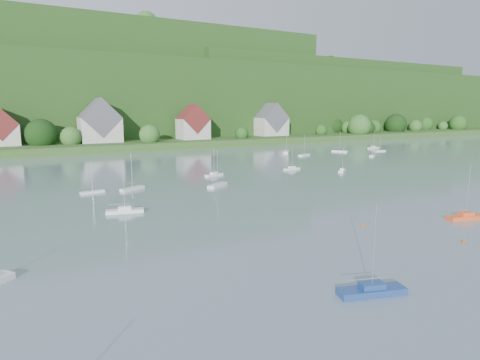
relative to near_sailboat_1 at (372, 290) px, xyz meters
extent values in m
cube|color=#31531F|center=(1.64, 163.56, 1.06)|extent=(600.00, 60.00, 3.00)
cube|color=#1D4014|center=(1.64, 238.56, 19.56)|extent=(620.00, 160.00, 40.00)
cube|color=#1D4014|center=(11.64, 233.56, 27.56)|extent=(240.00, 130.00, 60.00)
cube|color=#1D4014|center=(161.64, 218.56, 21.56)|extent=(200.00, 110.00, 48.00)
sphere|color=#255118|center=(220.45, 160.08, 5.88)|extent=(10.24, 10.24, 10.24)
sphere|color=#2E5820|center=(143.13, 143.78, 6.74)|extent=(12.88, 12.88, 12.88)
sphere|color=black|center=(140.98, 161.49, 5.95)|extent=(10.46, 10.46, 10.46)
sphere|color=#255118|center=(120.06, 148.46, 4.65)|extent=(6.45, 6.45, 6.45)
sphere|color=#2E5820|center=(229.81, 153.43, 4.62)|extent=(6.37, 6.37, 6.37)
sphere|color=black|center=(153.64, 157.56, 6.03)|extent=(10.68, 10.68, 10.68)
sphere|color=black|center=(179.54, 149.98, 6.73)|extent=(12.85, 12.85, 12.85)
sphere|color=#2E5820|center=(-5.16, 147.44, 5.22)|extent=(8.19, 8.19, 8.19)
sphere|color=#2E5820|center=(155.60, 153.91, 5.97)|extent=(10.50, 10.50, 10.50)
sphere|color=black|center=(154.40, 147.83, 5.17)|extent=(8.05, 8.05, 8.05)
sphere|color=#2E5820|center=(48.49, 155.64, 6.51)|extent=(12.16, 12.16, 12.16)
sphere|color=#2E5820|center=(24.62, 143.49, 5.39)|extent=(8.73, 8.73, 8.73)
sphere|color=#255118|center=(200.28, 151.31, 5.07)|extent=(7.74, 7.74, 7.74)
sphere|color=#255118|center=(160.67, 149.67, 5.43)|extent=(8.84, 8.84, 8.84)
sphere|color=#255118|center=(237.49, 147.80, 6.22)|extent=(11.28, 11.28, 11.28)
sphere|color=#255118|center=(69.48, 145.24, 4.58)|extent=(6.24, 6.24, 6.24)
sphere|color=black|center=(91.06, 158.09, 5.21)|extent=(8.16, 8.16, 8.16)
sphere|color=#2E5820|center=(146.41, 155.88, 5.19)|extent=(8.09, 8.09, 8.09)
sphere|color=#2E5820|center=(198.77, 150.85, 5.20)|extent=(8.14, 8.14, 8.14)
sphere|color=black|center=(-15.36, 149.91, 6.43)|extent=(11.92, 11.92, 11.92)
sphere|color=#255118|center=(41.13, 218.58, 59.80)|extent=(12.83, 12.83, 12.83)
sphere|color=#255118|center=(2.75, 243.21, 59.78)|extent=(12.73, 12.73, 12.73)
sphere|color=#255118|center=(85.03, 208.09, 59.57)|extent=(11.50, 11.50, 11.50)
sphere|color=#255118|center=(62.35, 238.44, 60.12)|extent=(14.65, 14.65, 14.65)
sphere|color=#2E5820|center=(40.89, 194.85, 59.65)|extent=(11.95, 11.95, 11.95)
sphere|color=#255118|center=(121.08, 202.13, 59.26)|extent=(9.76, 9.76, 9.76)
sphere|color=black|center=(-1.83, 206.86, 58.99)|extent=(8.21, 8.21, 8.21)
sphere|color=#2E5820|center=(-21.19, 230.65, 59.70)|extent=(12.24, 12.24, 12.24)
sphere|color=#2E5820|center=(116.14, 206.53, 59.13)|extent=(9.00, 9.00, 9.00)
sphere|color=#255118|center=(102.67, 221.53, 58.96)|extent=(8.03, 8.03, 8.03)
sphere|color=#2E5820|center=(178.28, 221.86, 47.22)|extent=(9.52, 9.52, 9.52)
sphere|color=#2E5820|center=(234.84, 222.56, 47.15)|extent=(9.12, 9.12, 9.12)
sphere|color=#2E5820|center=(102.11, 221.91, 48.18)|extent=(14.97, 14.97, 14.97)
sphere|color=black|center=(163.55, 192.41, 46.87)|extent=(7.52, 7.52, 7.52)
sphere|color=#255118|center=(80.30, 219.38, 47.27)|extent=(9.78, 9.78, 9.78)
sphere|color=#255118|center=(121.32, 218.27, 47.66)|extent=(12.02, 12.02, 12.02)
sphere|color=black|center=(139.53, 199.58, 47.58)|extent=(11.57, 11.57, 11.57)
sphere|color=#255118|center=(124.07, 186.29, 47.77)|extent=(12.65, 12.65, 12.65)
sphere|color=#2E5820|center=(144.27, 191.92, 47.00)|extent=(8.28, 8.28, 8.28)
sphere|color=black|center=(169.53, 227.86, 46.86)|extent=(7.47, 7.47, 7.47)
sphere|color=#2E5820|center=(100.78, 210.78, 47.21)|extent=(9.48, 9.48, 9.48)
sphere|color=black|center=(191.07, 234.77, 41.03)|extent=(8.43, 8.43, 8.43)
sphere|color=black|center=(183.70, 208.23, 41.92)|extent=(13.54, 13.54, 13.54)
sphere|color=black|center=(120.31, 215.91, 42.19)|extent=(15.08, 15.08, 15.08)
sphere|color=#2E5820|center=(110.04, 231.58, 42.35)|extent=(15.99, 15.99, 15.99)
sphere|color=black|center=(-2.07, 235.76, 42.31)|extent=(15.72, 15.72, 15.72)
sphere|color=#2E5820|center=(220.04, 265.05, 42.03)|extent=(14.17, 14.17, 14.17)
sphere|color=#255118|center=(12.52, 231.48, 41.40)|extent=(10.54, 10.54, 10.54)
sphere|color=black|center=(234.74, 197.55, 42.03)|extent=(14.14, 14.14, 14.14)
cube|color=#BCB7AC|center=(-28.36, 152.56, 6.56)|extent=(12.00, 9.00, 8.00)
cube|color=maroon|center=(-28.36, 152.56, 10.56)|extent=(12.00, 9.36, 12.00)
cube|color=#BCB7AC|center=(6.64, 151.56, 7.56)|extent=(16.00, 11.00, 10.00)
cube|color=#58575E|center=(6.64, 151.56, 12.56)|extent=(16.00, 11.44, 16.00)
cube|color=#BCB7AC|center=(46.64, 149.56, 7.06)|extent=(13.00, 10.00, 9.00)
cube|color=maroon|center=(46.64, 149.56, 11.56)|extent=(13.00, 10.40, 13.00)
cube|color=#BCB7AC|center=(91.64, 153.56, 7.06)|extent=(15.00, 10.00, 9.00)
cube|color=#58575E|center=(91.64, 153.56, 11.56)|extent=(15.00, 10.40, 15.00)
cube|color=navy|center=(0.00, 0.00, -0.13)|extent=(6.45, 3.47, 0.62)
cube|color=navy|center=(0.00, 0.00, 0.43)|extent=(2.43, 1.80, 0.50)
cylinder|color=silver|center=(0.00, 0.00, 4.06)|extent=(0.10, 0.10, 7.76)
cylinder|color=silver|center=(-0.89, 0.27, 1.08)|extent=(3.29, 1.07, 0.08)
cube|color=#EF5925|center=(32.13, 11.55, -0.14)|extent=(6.29, 3.19, 0.61)
cube|color=#EF5925|center=(32.13, 11.55, 0.41)|extent=(2.35, 1.69, 0.50)
cylinder|color=silver|center=(32.13, 11.55, 3.95)|extent=(0.10, 0.10, 7.58)
cylinder|color=silver|center=(31.25, 11.78, 1.06)|extent=(3.24, 0.93, 0.08)
sphere|color=#D05207|center=(21.25, 4.90, -0.44)|extent=(0.45, 0.45, 0.45)
sphere|color=#D05207|center=(15.80, 16.45, -0.44)|extent=(0.44, 0.44, 0.44)
cube|color=white|center=(107.10, 99.60, -0.16)|extent=(5.86, 2.27, 0.57)
cube|color=white|center=(107.10, 99.60, 0.38)|extent=(2.12, 1.35, 0.50)
cylinder|color=silver|center=(107.10, 99.60, 3.70)|extent=(0.10, 0.10, 7.14)
cylinder|color=silver|center=(106.25, 99.50, 1.03)|extent=(3.13, 0.46, 0.08)
cube|color=white|center=(11.48, 54.15, -0.15)|extent=(5.85, 4.69, 0.59)
cylinder|color=silver|center=(11.48, 54.15, 3.86)|extent=(0.10, 0.10, 7.42)
cylinder|color=silver|center=(10.74, 53.65, 1.05)|extent=(2.75, 1.89, 0.08)
cube|color=white|center=(100.09, 89.75, -0.21)|extent=(4.90, 2.03, 0.48)
cylinder|color=silver|center=(100.09, 89.75, 3.00)|extent=(0.10, 0.10, 5.95)
cylinder|color=silver|center=(99.38, 89.85, 0.93)|extent=(2.60, 0.47, 0.08)
cube|color=white|center=(65.60, 104.20, -0.14)|extent=(5.27, 5.79, 0.61)
cylinder|color=silver|center=(65.60, 104.20, 4.00)|extent=(0.10, 0.10, 7.67)
cylinder|color=silver|center=(65.01, 103.50, 1.07)|extent=(2.24, 2.63, 0.08)
cube|color=white|center=(49.77, 56.96, -0.21)|extent=(4.54, 3.87, 0.47)
cube|color=white|center=(49.77, 56.96, 0.27)|extent=(1.86, 1.72, 0.50)
cylinder|color=silver|center=(49.77, 56.96, 2.96)|extent=(0.10, 0.10, 5.86)
cylinder|color=silver|center=(49.21, 56.54, 0.92)|extent=(2.11, 1.62, 0.08)
cube|color=white|center=(-13.28, 59.74, -0.21)|extent=(4.80, 2.04, 0.46)
cylinder|color=silver|center=(-13.28, 59.74, 2.92)|extent=(0.10, 0.10, 5.81)
cylinder|color=silver|center=(-13.96, 59.62, 0.92)|extent=(2.53, 0.50, 0.08)
cube|color=white|center=(-5.50, 59.22, -0.17)|extent=(5.65, 4.04, 0.56)
cylinder|color=silver|center=(-5.50, 59.22, 3.60)|extent=(0.10, 0.10, 6.98)
cylinder|color=silver|center=(-6.24, 58.82, 1.01)|extent=(2.74, 1.54, 0.08)
cube|color=white|center=(16.98, 67.18, -0.19)|extent=(5.32, 2.93, 0.51)
cube|color=white|center=(16.98, 67.18, 0.32)|extent=(2.01, 1.51, 0.50)
cylinder|color=silver|center=(16.98, 67.18, 3.27)|extent=(0.10, 0.10, 6.41)
cylinder|color=silver|center=(16.25, 66.95, 0.97)|extent=(2.71, 0.94, 0.08)
cube|color=white|center=(-11.72, 40.77, -0.15)|extent=(6.07, 2.94, 0.59)
cube|color=white|center=(-11.72, 40.77, 0.39)|extent=(2.26, 1.59, 0.50)
cylinder|color=silver|center=(-11.72, 40.77, 3.80)|extent=(0.10, 0.10, 7.32)
cylinder|color=silver|center=(-12.57, 40.97, 1.04)|extent=(3.15, 0.82, 0.08)
cube|color=white|center=(64.94, 92.43, -0.16)|extent=(5.88, 3.61, 0.57)
cylinder|color=silver|center=(64.94, 92.43, 3.68)|extent=(0.10, 0.10, 7.12)
cylinder|color=silver|center=(64.15, 92.11, 1.02)|extent=(2.93, 1.25, 0.08)
cube|color=white|center=(84.99, 96.06, -0.14)|extent=(4.33, 6.10, 0.60)
cylinder|color=silver|center=(84.99, 96.06, 3.92)|extent=(0.10, 0.10, 7.52)
cylinder|color=silver|center=(84.56, 96.86, 1.06)|extent=(1.63, 2.96, 0.08)
cube|color=white|center=(40.21, 66.28, -0.19)|extent=(5.36, 2.35, 0.52)
cube|color=white|center=(40.21, 66.28, 0.32)|extent=(1.97, 1.32, 0.50)
cylinder|color=silver|center=(40.21, 66.28, 3.32)|extent=(0.10, 0.10, 6.48)
cylinder|color=silver|center=(39.44, 66.14, 0.97)|extent=(2.82, 0.58, 0.08)
cube|color=white|center=(84.80, 79.25, -0.20)|extent=(4.93, 3.95, 0.50)
cylinder|color=silver|center=(84.80, 79.25, 3.18)|extent=(0.10, 0.10, 6.25)
cylinder|color=silver|center=(84.18, 78.83, 0.95)|extent=(2.32, 1.60, 0.08)
camera|label=1|loc=(-27.51, -24.71, 15.98)|focal=31.16mm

